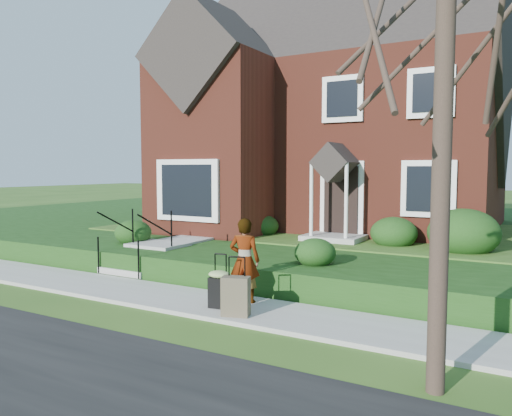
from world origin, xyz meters
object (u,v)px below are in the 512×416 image
Objects in this scene: woman at (245,260)px; suitcase_black at (219,287)px; front_steps at (147,253)px; suitcase_olive at (236,296)px.

suitcase_black is at bearing 56.29° from woman.
suitcase_olive is (4.14, -2.34, -0.05)m from front_steps.
front_steps is 1.96× the size of suitcase_olive.
front_steps is at bearing 142.38° from suitcase_black.
front_steps is at bearing 133.58° from suitcase_olive.
suitcase_black is 0.97× the size of suitcase_olive.
front_steps reaches higher than suitcase_black.
woman is 0.74m from suitcase_black.
front_steps is 2.02× the size of suitcase_black.
front_steps is 4.75m from suitcase_olive.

